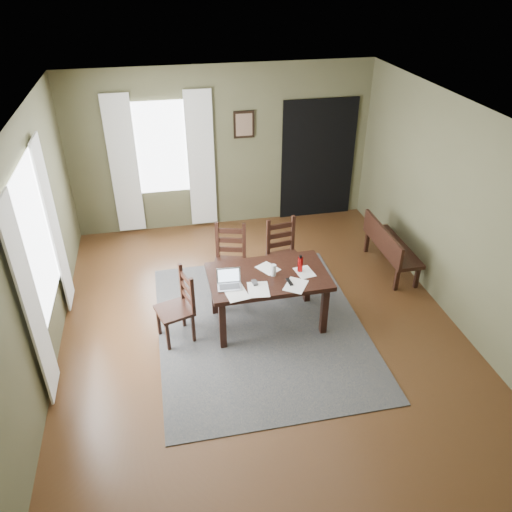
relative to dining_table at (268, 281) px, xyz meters
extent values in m
cube|color=#492C16|center=(-0.11, -0.08, -0.66)|extent=(5.00, 6.00, 0.01)
cube|color=brown|center=(-0.11, 2.92, 0.69)|extent=(5.00, 0.02, 2.70)
cube|color=brown|center=(-0.11, -3.08, 0.69)|extent=(5.00, 0.02, 2.70)
cube|color=brown|center=(-2.61, -0.08, 0.69)|extent=(0.02, 6.00, 2.70)
cube|color=brown|center=(2.39, -0.08, 0.69)|extent=(0.02, 6.00, 2.70)
cube|color=white|center=(-0.11, -0.08, 2.04)|extent=(5.00, 6.00, 0.02)
cube|color=#3C3C3C|center=(-0.11, -0.08, -0.65)|extent=(2.60, 3.20, 0.01)
cube|color=black|center=(0.00, 0.00, 0.06)|extent=(1.48, 0.90, 0.06)
cube|color=black|center=(0.00, 0.00, 0.01)|extent=(1.33, 0.74, 0.05)
cube|color=black|center=(-0.63, -0.35, -0.33)|extent=(0.08, 0.08, 0.63)
cube|color=black|center=(-0.64, 0.34, -0.33)|extent=(0.08, 0.08, 0.63)
cube|color=black|center=(0.64, -0.34, -0.33)|extent=(0.08, 0.08, 0.63)
cube|color=black|center=(0.63, 0.35, -0.33)|extent=(0.08, 0.08, 0.63)
cube|color=black|center=(-1.18, -0.07, -0.23)|extent=(0.51, 0.51, 0.04)
cube|color=black|center=(-1.39, 0.04, -0.45)|extent=(0.05, 0.05, 0.40)
cube|color=black|center=(-1.07, 0.14, -0.45)|extent=(0.05, 0.05, 0.40)
cube|color=black|center=(-1.29, -0.28, -0.45)|extent=(0.05, 0.05, 0.40)
cube|color=black|center=(-0.98, -0.18, -0.45)|extent=(0.05, 0.05, 0.40)
cube|color=black|center=(-1.06, 0.15, 0.03)|extent=(0.05, 0.05, 0.50)
cube|color=black|center=(-0.95, -0.18, 0.03)|extent=(0.05, 0.05, 0.50)
cube|color=black|center=(-1.01, -0.02, -0.10)|extent=(0.11, 0.29, 0.07)
cube|color=black|center=(-1.01, -0.02, 0.03)|extent=(0.11, 0.29, 0.07)
cube|color=black|center=(-1.01, -0.02, 0.17)|extent=(0.11, 0.29, 0.07)
cube|color=black|center=(-0.37, 0.75, -0.20)|extent=(0.54, 0.54, 0.04)
cube|color=black|center=(-0.59, 0.63, -0.43)|extent=(0.05, 0.05, 0.43)
cube|color=black|center=(-0.49, 0.97, -0.43)|extent=(0.05, 0.05, 0.43)
cube|color=black|center=(-0.25, 0.53, -0.43)|extent=(0.05, 0.05, 0.43)
cube|color=black|center=(-0.15, 0.88, -0.43)|extent=(0.05, 0.05, 0.43)
cube|color=black|center=(-0.50, 1.00, 0.09)|extent=(0.06, 0.06, 0.54)
cube|color=black|center=(-0.14, 0.89, 0.09)|extent=(0.06, 0.06, 0.54)
cube|color=black|center=(-0.32, 0.94, -0.06)|extent=(0.32, 0.11, 0.07)
cube|color=black|center=(-0.32, 0.94, 0.09)|extent=(0.32, 0.11, 0.07)
cube|color=black|center=(-0.32, 0.94, 0.23)|extent=(0.32, 0.11, 0.07)
cube|color=black|center=(0.42, 0.75, -0.20)|extent=(0.50, 0.50, 0.04)
cube|color=black|center=(0.28, 0.55, -0.43)|extent=(0.05, 0.05, 0.43)
cube|color=black|center=(0.22, 0.90, -0.43)|extent=(0.05, 0.05, 0.43)
cube|color=black|center=(0.63, 0.60, -0.43)|extent=(0.05, 0.05, 0.43)
cube|color=black|center=(0.57, 0.95, -0.43)|extent=(0.05, 0.05, 0.43)
cube|color=black|center=(0.21, 0.92, 0.08)|extent=(0.05, 0.05, 0.54)
cube|color=black|center=(0.58, 0.98, 0.08)|extent=(0.05, 0.05, 0.54)
cube|color=black|center=(0.40, 0.95, -0.06)|extent=(0.32, 0.07, 0.07)
cube|color=black|center=(0.40, 0.95, 0.08)|extent=(0.32, 0.07, 0.07)
cube|color=black|center=(0.40, 0.95, 0.23)|extent=(0.32, 0.07, 0.07)
cube|color=black|center=(2.11, 0.89, -0.28)|extent=(0.41, 1.27, 0.05)
cube|color=black|center=(2.27, 0.35, -0.48)|extent=(0.05, 0.05, 0.36)
cube|color=black|center=(1.96, 0.35, -0.48)|extent=(0.05, 0.05, 0.36)
cube|color=black|center=(2.27, 1.44, -0.48)|extent=(0.05, 0.05, 0.36)
cube|color=black|center=(1.96, 1.44, -0.48)|extent=(0.05, 0.05, 0.36)
cube|color=black|center=(1.93, 0.89, -0.09)|extent=(0.05, 1.27, 0.31)
cube|color=#B7B7BC|center=(-0.51, -0.17, 0.10)|extent=(0.30, 0.21, 0.01)
cube|color=#B7B7BC|center=(-0.50, -0.07, 0.19)|extent=(0.29, 0.07, 0.19)
cube|color=silver|center=(-0.50, -0.07, 0.19)|extent=(0.25, 0.05, 0.15)
cube|color=#3F3F42|center=(-0.51, -0.18, 0.11)|extent=(0.25, 0.13, 0.00)
cube|color=#3F3F42|center=(-0.20, -0.16, 0.11)|extent=(0.07, 0.10, 0.03)
cube|color=black|center=(0.21, -0.22, 0.10)|extent=(0.06, 0.16, 0.02)
cylinder|color=silver|center=(0.06, -0.02, 0.16)|extent=(0.07, 0.07, 0.15)
cylinder|color=#9C0C0C|center=(0.40, 0.00, 0.19)|extent=(0.08, 0.08, 0.20)
cylinder|color=black|center=(0.40, 0.00, 0.30)|extent=(0.05, 0.05, 0.03)
cube|color=white|center=(-0.45, -0.31, 0.09)|extent=(0.30, 0.36, 0.00)
cube|color=white|center=(0.27, -0.29, 0.09)|extent=(0.37, 0.39, 0.00)
cube|color=white|center=(0.03, 0.14, 0.09)|extent=(0.32, 0.34, 0.00)
cube|color=white|center=(0.45, -0.04, 0.09)|extent=(0.24, 0.30, 0.00)
cube|color=white|center=(-0.19, -0.29, 0.09)|extent=(0.28, 0.35, 0.00)
cube|color=white|center=(-2.58, 0.12, 0.79)|extent=(0.01, 1.30, 1.70)
cube|color=white|center=(-1.11, 2.89, 0.79)|extent=(1.00, 0.01, 1.50)
cube|color=silver|center=(-2.55, -0.70, 0.54)|extent=(0.03, 0.48, 2.30)
cube|color=silver|center=(-2.55, 0.94, 0.54)|extent=(0.03, 0.48, 2.30)
cube|color=silver|center=(-1.73, 2.86, 0.54)|extent=(0.44, 0.03, 2.30)
cube|color=silver|center=(-0.49, 2.86, 0.54)|extent=(0.44, 0.03, 2.30)
cube|color=black|center=(0.24, 2.89, 1.09)|extent=(0.34, 0.03, 0.44)
cube|color=brown|center=(0.24, 2.87, 1.09)|extent=(0.27, 0.01, 0.36)
cube|color=black|center=(1.54, 2.89, 0.39)|extent=(1.30, 0.03, 2.10)
camera|label=1|loc=(-1.18, -4.98, 3.51)|focal=35.00mm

